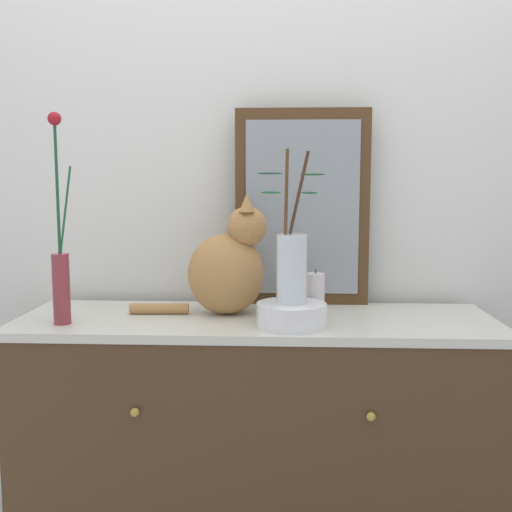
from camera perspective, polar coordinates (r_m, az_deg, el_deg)
The scene contains 8 objects.
wall_back at distance 2.00m, azimuth 0.41°, elevation 6.52°, with size 4.40×0.08×2.60m, color silver.
sideboard at distance 1.91m, azimuth -0.00°, elevation -19.55°, with size 1.39×0.46×0.93m.
mirror_leaning at distance 1.91m, azimuth 4.43°, elevation 4.62°, with size 0.43×0.03×0.62m.
cat_sitting at distance 1.77m, azimuth -2.65°, elevation -0.98°, with size 0.41×0.18×0.36m.
vase_slim_green at distance 1.73m, azimuth -18.17°, elevation -1.16°, with size 0.06×0.05×0.58m.
bowl_porcelain at distance 1.64m, azimuth 3.41°, elevation -5.63°, with size 0.19×0.19×0.06m, color white.
vase_glass_clear at distance 1.61m, azimuth 3.44°, elevation -0.68°, with size 0.19×0.14×0.42m.
candle_pillar at distance 1.75m, azimuth 5.69°, elevation -3.75°, with size 0.05×0.05×0.14m.
Camera 1 is at (0.08, -1.70, 1.32)m, focal length 41.86 mm.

